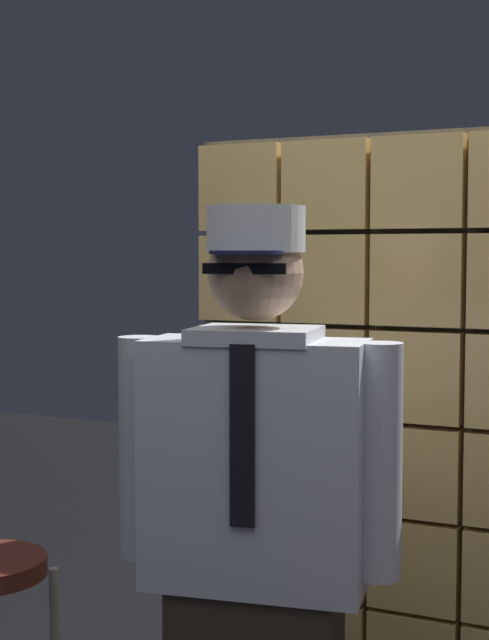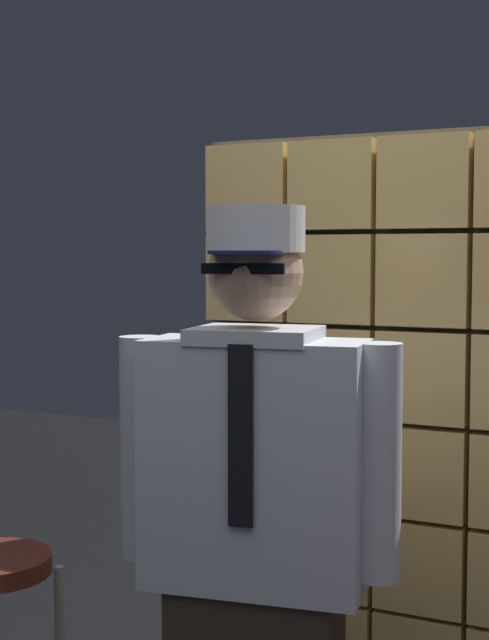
% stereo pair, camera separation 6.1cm
% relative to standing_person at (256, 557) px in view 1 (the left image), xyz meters
% --- Properties ---
extents(glass_block_wall, '(1.41, 0.10, 1.96)m').
position_rel_standing_person_xyz_m(glass_block_wall, '(0.20, 0.70, 0.08)').
color(glass_block_wall, '#F2C672').
rests_on(glass_block_wall, ground).
extents(standing_person, '(0.68, 0.33, 1.70)m').
position_rel_standing_person_xyz_m(standing_person, '(0.00, 0.00, 0.00)').
color(standing_person, '#382D23').
rests_on(standing_person, ground).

